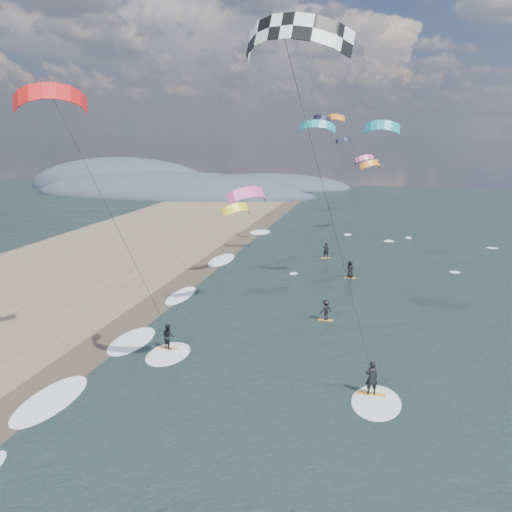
# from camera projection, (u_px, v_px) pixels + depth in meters

# --- Properties ---
(ground) EXTENTS (260.00, 260.00, 0.00)m
(ground) POSITION_uv_depth(u_px,v_px,m) (213.00, 498.00, 22.10)
(ground) COLOR black
(ground) RESTS_ON ground
(wet_sand_strip) EXTENTS (3.00, 240.00, 0.00)m
(wet_sand_strip) POSITION_uv_depth(u_px,v_px,m) (70.00, 368.00, 34.21)
(wet_sand_strip) COLOR #382D23
(wet_sand_strip) RESTS_ON ground
(coastal_hills) EXTENTS (80.00, 41.00, 15.00)m
(coastal_hills) POSITION_uv_depth(u_px,v_px,m) (165.00, 191.00, 134.48)
(coastal_hills) COLOR #3D4756
(coastal_hills) RESTS_ON ground
(kitesurfer_near_a) EXTENTS (8.08, 8.94, 18.79)m
(kitesurfer_near_a) POSITION_uv_depth(u_px,v_px,m) (303.00, 111.00, 23.47)
(kitesurfer_near_a) COLOR orange
(kitesurfer_near_a) RESTS_ON ground
(kitesurfer_near_b) EXTENTS (7.06, 8.93, 16.76)m
(kitesurfer_near_b) POSITION_uv_depth(u_px,v_px,m) (93.00, 186.00, 31.26)
(kitesurfer_near_b) COLOR orange
(kitesurfer_near_b) RESTS_ON ground
(far_kitesurfers) EXTENTS (4.29, 22.16, 1.76)m
(far_kitesurfers) POSITION_uv_depth(u_px,v_px,m) (335.00, 279.00, 51.35)
(far_kitesurfers) COLOR orange
(far_kitesurfers) RESTS_ON ground
(bg_kite_field) EXTENTS (15.33, 74.42, 10.13)m
(bg_kite_field) POSITION_uv_depth(u_px,v_px,m) (339.00, 148.00, 72.89)
(bg_kite_field) COLOR teal
(bg_kite_field) RESTS_ON ground
(shoreline_surf) EXTENTS (2.40, 79.40, 0.11)m
(shoreline_surf) POSITION_uv_depth(u_px,v_px,m) (124.00, 342.00, 38.47)
(shoreline_surf) COLOR white
(shoreline_surf) RESTS_ON ground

